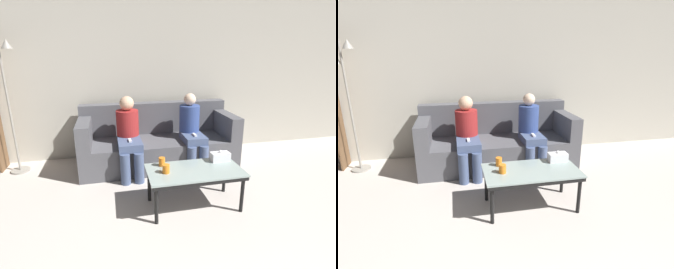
# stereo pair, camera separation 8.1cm
# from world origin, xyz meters

# --- Properties ---
(wall_back) EXTENTS (12.00, 0.06, 2.60)m
(wall_back) POSITION_xyz_m (0.00, 4.15, 1.30)
(wall_back) COLOR #B7B2A3
(wall_back) RESTS_ON ground_plane
(couch) EXTENTS (2.31, 0.89, 0.91)m
(couch) POSITION_xyz_m (0.00, 3.64, 0.33)
(couch) COLOR #515156
(couch) RESTS_ON ground_plane
(coffee_table) EXTENTS (1.04, 0.55, 0.45)m
(coffee_table) POSITION_xyz_m (0.15, 2.34, 0.40)
(coffee_table) COLOR #8C9E99
(coffee_table) RESTS_ON ground_plane
(cup_near_left) EXTENTS (0.07, 0.07, 0.10)m
(cup_near_left) POSITION_xyz_m (-0.17, 2.51, 0.50)
(cup_near_left) COLOR orange
(cup_near_left) RESTS_ON coffee_table
(cup_near_right) EXTENTS (0.08, 0.08, 0.10)m
(cup_near_right) POSITION_xyz_m (-0.17, 2.33, 0.50)
(cup_near_right) COLOR orange
(cup_near_right) RESTS_ON coffee_table
(tissue_box) EXTENTS (0.22, 0.12, 0.13)m
(tissue_box) POSITION_xyz_m (0.52, 2.51, 0.50)
(tissue_box) COLOR white
(tissue_box) RESTS_ON coffee_table
(standing_lamp) EXTENTS (0.31, 0.26, 1.83)m
(standing_lamp) POSITION_xyz_m (-2.02, 3.78, 1.13)
(standing_lamp) COLOR gray
(standing_lamp) RESTS_ON ground_plane
(seated_person_left_end) EXTENTS (0.32, 0.72, 1.08)m
(seated_person_left_end) POSITION_xyz_m (-0.46, 3.40, 0.58)
(seated_person_left_end) COLOR #47567A
(seated_person_left_end) RESTS_ON ground_plane
(seated_person_mid_left) EXTENTS (0.31, 0.65, 1.09)m
(seated_person_mid_left) POSITION_xyz_m (0.46, 3.41, 0.58)
(seated_person_mid_left) COLOR #47567A
(seated_person_mid_left) RESTS_ON ground_plane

